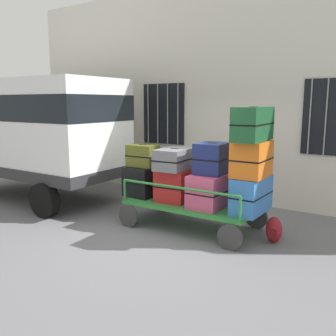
{
  "coord_description": "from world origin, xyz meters",
  "views": [
    {
      "loc": [
        3.39,
        -5.39,
        2.29
      ],
      "look_at": [
        -0.31,
        0.33,
        1.07
      ],
      "focal_mm": 39.29,
      "sensor_mm": 36.0,
      "label": 1
    }
  ],
  "objects_px": {
    "suitcase_left_bottom": "(143,181)",
    "suitcase_midleft_middle": "(174,159)",
    "van": "(36,127)",
    "backpack": "(274,230)",
    "suitcase_midright_top": "(253,124)",
    "luggage_cart": "(192,207)",
    "suitcase_midleft_bottom": "(175,185)",
    "suitcase_center_middle": "(212,158)",
    "suitcase_midright_bottom": "(251,194)",
    "suitcase_midright_middle": "(252,159)",
    "suitcase_left_middle": "(143,156)",
    "suitcase_center_bottom": "(210,190)"
  },
  "relations": [
    {
      "from": "van",
      "to": "suitcase_left_middle",
      "type": "distance_m",
      "value": 3.11
    },
    {
      "from": "luggage_cart",
      "to": "suitcase_midleft_middle",
      "type": "relative_size",
      "value": 2.92
    },
    {
      "from": "suitcase_midleft_middle",
      "to": "backpack",
      "type": "relative_size",
      "value": 1.91
    },
    {
      "from": "suitcase_midleft_bottom",
      "to": "suitcase_center_middle",
      "type": "distance_m",
      "value": 0.93
    },
    {
      "from": "suitcase_left_middle",
      "to": "suitcase_center_bottom",
      "type": "relative_size",
      "value": 0.68
    },
    {
      "from": "suitcase_left_bottom",
      "to": "suitcase_midleft_middle",
      "type": "distance_m",
      "value": 0.89
    },
    {
      "from": "suitcase_midleft_middle",
      "to": "suitcase_center_middle",
      "type": "height_order",
      "value": "suitcase_center_middle"
    },
    {
      "from": "van",
      "to": "suitcase_midright_middle",
      "type": "bearing_deg",
      "value": 0.9
    },
    {
      "from": "suitcase_midleft_bottom",
      "to": "suitcase_midright_middle",
      "type": "bearing_deg",
      "value": 0.35
    },
    {
      "from": "van",
      "to": "suitcase_midright_middle",
      "type": "relative_size",
      "value": 5.94
    },
    {
      "from": "suitcase_midright_middle",
      "to": "suitcase_midleft_middle",
      "type": "bearing_deg",
      "value": -179.3
    },
    {
      "from": "suitcase_center_middle",
      "to": "suitcase_midright_top",
      "type": "relative_size",
      "value": 0.61
    },
    {
      "from": "suitcase_midright_bottom",
      "to": "suitcase_midright_top",
      "type": "distance_m",
      "value": 1.17
    },
    {
      "from": "suitcase_midright_middle",
      "to": "suitcase_left_middle",
      "type": "bearing_deg",
      "value": -179.77
    },
    {
      "from": "backpack",
      "to": "suitcase_left_middle",
      "type": "bearing_deg",
      "value": -178.0
    },
    {
      "from": "van",
      "to": "suitcase_center_bottom",
      "type": "relative_size",
      "value": 5.05
    },
    {
      "from": "suitcase_left_middle",
      "to": "suitcase_midright_middle",
      "type": "relative_size",
      "value": 0.81
    },
    {
      "from": "luggage_cart",
      "to": "suitcase_center_bottom",
      "type": "xyz_separation_m",
      "value": [
        0.37,
        -0.02,
        0.37
      ]
    },
    {
      "from": "van",
      "to": "suitcase_midleft_bottom",
      "type": "height_order",
      "value": "van"
    },
    {
      "from": "suitcase_midright_top",
      "to": "backpack",
      "type": "xyz_separation_m",
      "value": [
        0.4,
        0.09,
        -1.73
      ]
    },
    {
      "from": "suitcase_center_bottom",
      "to": "suitcase_midright_bottom",
      "type": "xyz_separation_m",
      "value": [
        0.74,
        0.05,
        0.02
      ]
    },
    {
      "from": "luggage_cart",
      "to": "suitcase_midright_bottom",
      "type": "relative_size",
      "value": 2.73
    },
    {
      "from": "suitcase_midright_middle",
      "to": "suitcase_midright_top",
      "type": "relative_size",
      "value": 0.74
    },
    {
      "from": "suitcase_midleft_middle",
      "to": "suitcase_center_bottom",
      "type": "height_order",
      "value": "suitcase_midleft_middle"
    },
    {
      "from": "suitcase_midleft_middle",
      "to": "suitcase_midright_top",
      "type": "height_order",
      "value": "suitcase_midright_top"
    },
    {
      "from": "suitcase_center_middle",
      "to": "suitcase_midright_middle",
      "type": "relative_size",
      "value": 0.83
    },
    {
      "from": "suitcase_midleft_bottom",
      "to": "suitcase_midright_top",
      "type": "bearing_deg",
      "value": -0.03
    },
    {
      "from": "suitcase_midleft_bottom",
      "to": "suitcase_midright_top",
      "type": "distance_m",
      "value": 1.89
    },
    {
      "from": "van",
      "to": "luggage_cart",
      "type": "relative_size",
      "value": 1.77
    },
    {
      "from": "suitcase_midright_middle",
      "to": "backpack",
      "type": "bearing_deg",
      "value": 11.74
    },
    {
      "from": "suitcase_left_bottom",
      "to": "suitcase_midright_middle",
      "type": "bearing_deg",
      "value": 0.72
    },
    {
      "from": "van",
      "to": "backpack",
      "type": "relative_size",
      "value": 9.86
    },
    {
      "from": "suitcase_left_bottom",
      "to": "suitcase_left_middle",
      "type": "height_order",
      "value": "suitcase_left_middle"
    },
    {
      "from": "suitcase_midright_bottom",
      "to": "suitcase_left_middle",
      "type": "bearing_deg",
      "value": -178.52
    },
    {
      "from": "suitcase_midright_bottom",
      "to": "suitcase_midright_top",
      "type": "relative_size",
      "value": 0.9
    },
    {
      "from": "luggage_cart",
      "to": "suitcase_midright_top",
      "type": "relative_size",
      "value": 2.47
    },
    {
      "from": "suitcase_center_middle",
      "to": "suitcase_center_bottom",
      "type": "bearing_deg",
      "value": -90.0
    },
    {
      "from": "luggage_cart",
      "to": "suitcase_left_bottom",
      "type": "relative_size",
      "value": 3.92
    },
    {
      "from": "suitcase_midleft_middle",
      "to": "suitcase_midright_top",
      "type": "relative_size",
      "value": 0.84
    },
    {
      "from": "suitcase_midright_top",
      "to": "suitcase_center_middle",
      "type": "bearing_deg",
      "value": 176.06
    },
    {
      "from": "suitcase_center_middle",
      "to": "suitcase_midright_middle",
      "type": "distance_m",
      "value": 0.74
    },
    {
      "from": "suitcase_left_middle",
      "to": "suitcase_center_bottom",
      "type": "distance_m",
      "value": 1.55
    },
    {
      "from": "suitcase_center_bottom",
      "to": "suitcase_midright_middle",
      "type": "distance_m",
      "value": 0.96
    },
    {
      "from": "suitcase_midright_bottom",
      "to": "backpack",
      "type": "relative_size",
      "value": 2.04
    },
    {
      "from": "luggage_cart",
      "to": "suitcase_midright_bottom",
      "type": "xyz_separation_m",
      "value": [
        1.1,
        0.04,
        0.39
      ]
    },
    {
      "from": "van",
      "to": "suitcase_center_bottom",
      "type": "height_order",
      "value": "van"
    },
    {
      "from": "van",
      "to": "suitcase_center_middle",
      "type": "relative_size",
      "value": 7.12
    },
    {
      "from": "suitcase_midleft_bottom",
      "to": "suitcase_center_bottom",
      "type": "distance_m",
      "value": 0.74
    },
    {
      "from": "suitcase_midright_bottom",
      "to": "suitcase_midright_middle",
      "type": "distance_m",
      "value": 0.61
    },
    {
      "from": "suitcase_left_middle",
      "to": "suitcase_center_bottom",
      "type": "height_order",
      "value": "suitcase_left_middle"
    }
  ]
}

